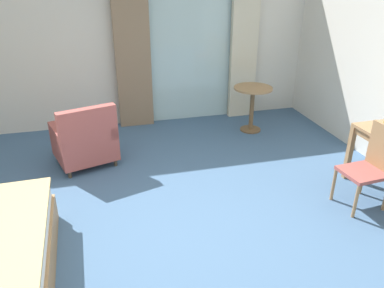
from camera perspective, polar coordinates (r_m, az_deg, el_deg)
The scene contains 8 objects.
ground at distance 3.92m, azimuth -4.80°, elevation -14.16°, with size 6.90×6.92×0.10m, color #426084.
wall_back at distance 6.32m, azimuth -10.52°, elevation 14.84°, with size 6.50×0.12×2.69m, color silver.
balcony_glass_door at distance 6.44m, azimuth -0.50°, elevation 13.95°, with size 1.44×0.02×2.37m, color silver.
curtain_panel_left at distance 6.18m, azimuth -8.98°, elevation 13.42°, with size 0.56×0.10×2.42m, color #897056.
curtain_panel_right at distance 6.63m, azimuth 7.87°, elevation 14.26°, with size 0.46×0.10×2.42m, color beige.
desk_chair at distance 4.52m, azimuth 25.54°, elevation -2.78°, with size 0.48×0.44×0.93m.
armchair_by_window at distance 5.18m, azimuth -15.89°, elevation 0.42°, with size 0.91×0.88×0.88m.
round_cafe_table at distance 6.12m, azimuth 9.15°, elevation 6.72°, with size 0.61×0.61×0.73m.
Camera 1 is at (-0.45, -3.01, 2.42)m, focal length 35.16 mm.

